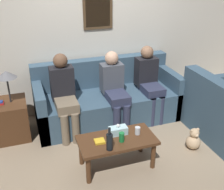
# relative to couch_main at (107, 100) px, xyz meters

# --- Properties ---
(ground_plane) EXTENTS (16.00, 16.00, 0.00)m
(ground_plane) POSITION_rel_couch_main_xyz_m (0.00, -0.55, -0.33)
(ground_plane) COLOR gray
(wall_back) EXTENTS (9.00, 0.08, 2.60)m
(wall_back) POSITION_rel_couch_main_xyz_m (0.00, 0.49, 0.97)
(wall_back) COLOR silver
(wall_back) RESTS_ON ground_plane
(couch_main) EXTENTS (2.31, 0.92, 0.95)m
(couch_main) POSITION_rel_couch_main_xyz_m (0.00, 0.00, 0.00)
(couch_main) COLOR #385166
(couch_main) RESTS_ON ground_plane
(coffee_table) EXTENTS (0.96, 0.49, 0.41)m
(coffee_table) POSITION_rel_couch_main_xyz_m (-0.27, -1.22, 0.02)
(coffee_table) COLOR #4C2D19
(coffee_table) RESTS_ON ground_plane
(side_table_with_lamp) EXTENTS (0.55, 0.55, 1.04)m
(side_table_with_lamp) POSITION_rel_couch_main_xyz_m (-1.54, -0.07, -0.01)
(side_table_with_lamp) COLOR #4C2D19
(side_table_with_lamp) RESTS_ON ground_plane
(wine_bottle) EXTENTS (0.08, 0.08, 0.29)m
(wine_bottle) POSITION_rel_couch_main_xyz_m (-0.42, -1.39, 0.19)
(wine_bottle) COLOR black
(wine_bottle) RESTS_ON coffee_table
(drinking_glass) EXTENTS (0.07, 0.07, 0.10)m
(drinking_glass) POSITION_rel_couch_main_xyz_m (0.01, -1.20, 0.13)
(drinking_glass) COLOR silver
(drinking_glass) RESTS_ON coffee_table
(book_stack) EXTENTS (0.13, 0.12, 0.03)m
(book_stack) POSITION_rel_couch_main_xyz_m (-0.49, -1.22, 0.10)
(book_stack) COLOR gold
(book_stack) RESTS_ON coffee_table
(soda_can) EXTENTS (0.07, 0.07, 0.12)m
(soda_can) POSITION_rel_couch_main_xyz_m (-0.23, -1.29, 0.14)
(soda_can) COLOR #197A38
(soda_can) RESTS_ON coffee_table
(tissue_box) EXTENTS (0.23, 0.12, 0.15)m
(tissue_box) POSITION_rel_couch_main_xyz_m (-0.22, -1.12, 0.14)
(tissue_box) COLOR silver
(tissue_box) RESTS_ON coffee_table
(person_left) EXTENTS (0.34, 0.62, 1.22)m
(person_left) POSITION_rel_couch_main_xyz_m (-0.73, -0.21, 0.34)
(person_left) COLOR #756651
(person_left) RESTS_ON ground_plane
(person_middle) EXTENTS (0.34, 0.63, 1.17)m
(person_middle) POSITION_rel_couch_main_xyz_m (0.05, -0.22, 0.32)
(person_middle) COLOR #2D334C
(person_middle) RESTS_ON ground_plane
(person_right) EXTENTS (0.34, 0.61, 1.18)m
(person_right) POSITION_rel_couch_main_xyz_m (0.67, -0.15, 0.33)
(person_right) COLOR #2D334C
(person_right) RESTS_ON ground_plane
(teddy_bear) EXTENTS (0.21, 0.21, 0.32)m
(teddy_bear) POSITION_rel_couch_main_xyz_m (0.87, -1.22, -0.19)
(teddy_bear) COLOR tan
(teddy_bear) RESTS_ON ground_plane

